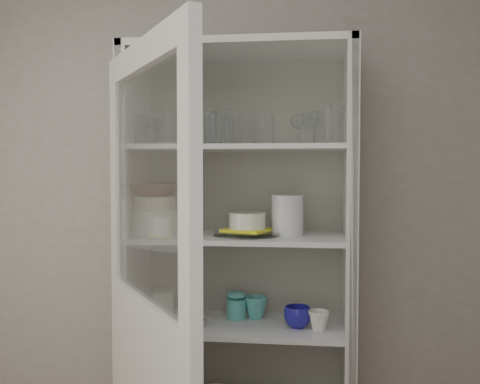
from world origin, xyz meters
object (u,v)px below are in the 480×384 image
Objects in this scene: pantry_cabinet at (242,301)px; cupboard_door at (148,365)px; goblet_0 at (155,130)px; cream_bowl at (154,203)px; glass_platter at (247,233)px; plate_stack_back at (160,223)px; goblet_3 at (314,127)px; mug_teal at (256,307)px; yellow_trivet at (247,230)px; terracotta_bowl at (154,190)px; mug_blue at (297,317)px; mug_white at (319,321)px; white_ramekin at (247,221)px; grey_bowl_stack at (287,215)px; measuring_cups at (190,322)px; goblet_1 at (226,128)px; white_canister at (163,303)px; goblet_2 at (298,129)px; teal_jar at (236,307)px; plate_stack_front at (155,222)px.

cupboard_door is at bearing -110.75° from pantry_cabinet.
goblet_0 is 0.80× the size of cream_bowl.
goblet_0 reaches higher than glass_platter.
cream_bowl is at bearing -82.09° from plate_stack_back.
goblet_3 is 1.66× the size of mug_teal.
goblet_0 is at bearing 168.59° from yellow_trivet.
yellow_trivet is (0.42, 0.01, -0.12)m from cream_bowl.
yellow_trivet is (0.42, 0.01, -0.18)m from terracotta_bowl.
mug_blue is at bearing -24.39° from pantry_cabinet.
pantry_cabinet is 19.16× the size of mug_teal.
glass_platter reaches higher than mug_white.
cream_bowl is 0.89m from mug_white.
mug_teal is at bearing 72.92° from glass_platter.
pantry_cabinet reaches higher than white_ramekin.
pantry_cabinet reaches higher than cream_bowl.
mug_teal is (0.45, 0.11, -0.49)m from cream_bowl.
grey_bowl_stack is at bearing 9.40° from white_ramekin.
mug_teal reaches higher than measuring_cups.
goblet_1 is 0.94× the size of goblet_3.
mug_teal is at bearing -10.70° from goblet_1.
cupboard_door is at bearing -79.53° from white_canister.
white_ramekin is (0.00, 0.00, 0.06)m from glass_platter.
goblet_2 is (0.34, 0.00, -0.00)m from goblet_1.
glass_platter is at bearing 0.00° from white_ramekin.
terracotta_bowl reaches higher than plate_stack_back.
measuring_cups is at bearing -145.84° from mug_teal.
teal_jar is (-0.06, 0.08, -0.41)m from white_ramekin.
cupboard_door is 0.69m from teal_jar.
terracotta_bowl is (0.02, -0.17, 0.17)m from plate_stack_back.
goblet_1 is 0.89× the size of cream_bowl.
plate_stack_front is 1.12× the size of cream_bowl.
grey_bowl_stack is 1.63× the size of teal_jar.
goblet_1 is at bearing 23.38° from terracotta_bowl.
plate_stack_back is at bearing 177.14° from goblet_2.
goblet_3 reaches higher than plate_stack_front.
mug_white is 0.40m from teal_jar.
white_ramekin is (0.42, 0.01, -0.08)m from cream_bowl.
mug_blue is 0.64m from white_canister.
cupboard_door is 7.89× the size of terracotta_bowl.
cream_bowl is 0.63× the size of glass_platter.
goblet_2 is 0.76× the size of plate_stack_front.
mug_white is at bearing -12.18° from mug_blue.
plate_stack_back is at bearing 130.71° from measuring_cups.
goblet_2 is at bearing 29.55° from glass_platter.
mug_blue is at bearing -9.09° from white_canister.
cupboard_door is 13.02× the size of goblet_0.
white_canister is (-0.37, -0.02, -0.02)m from pantry_cabinet.
goblet_0 is 0.43m from plate_stack_front.
goblet_0 reaches higher than plate_stack_front.
mug_blue is 0.10m from mug_white.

